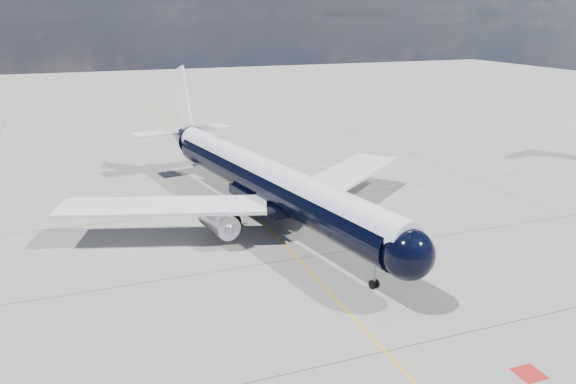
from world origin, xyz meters
TOP-DOWN VIEW (x-y plane):
  - ground at (0.00, 30.00)m, footprint 320.00×320.00m
  - taxiway_centerline at (0.00, 25.00)m, footprint 0.16×160.00m
  - red_marking at (6.80, -10.00)m, footprint 1.60×1.60m
  - main_airliner at (0.24, 20.28)m, footprint 39.41×48.51m

SIDE VIEW (x-z plane):
  - ground at x=0.00m, z-range 0.00..0.00m
  - taxiway_centerline at x=0.00m, z-range 0.00..0.01m
  - red_marking at x=6.80m, z-range 0.00..0.01m
  - main_airliner at x=0.24m, z-range -2.67..11.42m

